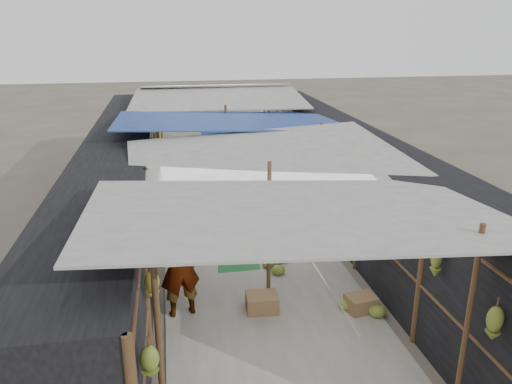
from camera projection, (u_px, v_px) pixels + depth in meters
aisle_slab at (240, 227)px, 12.11m from camera, size 3.60×16.00×0.02m
stall_left at (121, 189)px, 11.29m from camera, size 1.40×15.00×2.30m
stall_right at (348, 177)px, 12.19m from camera, size 1.40×15.00×2.30m
crate_near at (262, 303)px, 8.54m from camera, size 0.56×0.46×0.32m
crate_mid at (361, 304)px, 8.55m from camera, size 0.54×0.47×0.29m
crate_back at (208, 161)px, 17.49m from camera, size 0.44×0.37×0.28m
black_basin at (261, 184)px, 15.14m from camera, size 0.62×0.62×0.19m
vendor_elderly at (179, 265)px, 8.21m from camera, size 0.76×0.60×1.85m
shopper_blue at (210, 167)px, 14.11m from camera, size 0.95×0.82×1.69m
vendor_seated at (274, 213)px, 11.91m from camera, size 0.50×0.62×0.84m
market_canopy at (238, 127)px, 11.65m from camera, size 5.62×15.20×2.77m
hanging_bananas at (244, 160)px, 11.79m from camera, size 3.96×14.15×0.80m
floor_bananas at (237, 223)px, 11.96m from camera, size 3.71×8.76×0.35m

